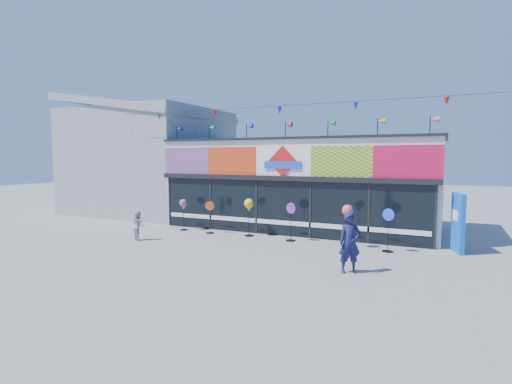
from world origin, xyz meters
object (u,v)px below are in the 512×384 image
Objects in this scene: spinner_1 at (210,216)px; child at (138,225)px; spinner_3 at (291,221)px; spinner_5 at (388,229)px; adult_man at (350,243)px; blue_sign at (458,223)px; spinner_0 at (183,205)px; spinner_2 at (249,206)px; spinner_4 at (348,213)px.

spinner_1 is 1.20× the size of child.
child is at bearing -156.34° from spinner_3.
spinner_5 is 1.31× the size of child.
spinner_3 is at bearing 0.53° from spinner_1.
adult_man is (3.02, -3.33, 0.06)m from spinner_3.
blue_sign is 1.47× the size of spinner_1.
spinner_2 is at bearing 1.03° from spinner_0.
spinner_0 is 1.01× the size of spinner_1.
spinner_0 reaches higher than child.
spinner_1 is 3.69m from spinner_3.
spinner_5 is at bearing -3.95° from spinner_3.
spinner_2 is 4.48m from child.
blue_sign is 4.95m from adult_man.
blue_sign is 1.35× the size of spinner_3.
blue_sign is at bearing 3.33° from spinner_0.
adult_man is (4.93, -3.49, -0.39)m from spinner_2.
spinner_3 is at bearing 102.15° from adult_man.
adult_man is at bearing -76.05° from spinner_4.
spinner_1 is at bearing 178.06° from spinner_4.
adult_man reaches higher than spinner_0.
spinner_3 is at bearing -4.94° from spinner_2.
spinner_0 is 8.88m from adult_man.
spinner_1 is (1.48, -0.14, -0.39)m from spinner_0.
spinner_1 is at bearing -173.59° from spinner_2.
blue_sign is 3.71m from spinner_4.
spinner_1 is 7.47m from adult_man.
spinner_2 is (3.25, 0.06, 0.13)m from spinner_0.
blue_sign is 11.00m from spinner_0.
spinner_0 is 3.25m from spinner_2.
blue_sign is 1.18× the size of adult_man.
spinner_2 is 1.03× the size of spinner_5.
spinner_4 is 8.09m from child.
spinner_0 is 7.42m from spinner_4.
adult_man is at bearing -35.32° from spinner_2.
spinner_3 reaches higher than spinner_0.
adult_man is at bearing -101.80° from spinner_5.
spinner_3 is 0.96× the size of spinner_4.
spinner_2 is at bearing 174.51° from spinner_4.
spinner_5 is (8.82, -0.36, -0.32)m from spinner_0.
spinner_0 is at bearing 177.67° from spinner_5.
spinner_5 is (7.35, -0.22, 0.07)m from spinner_1.
adult_man is (0.77, -3.09, -0.39)m from spinner_4.
child is at bearing 178.76° from blue_sign.
adult_man reaches higher than spinner_5.
spinner_0 is at bearing 166.50° from blue_sign.
spinner_0 is (-10.98, -0.64, 0.10)m from blue_sign.
spinner_5 reaches higher than spinner_0.
spinner_4 is (7.41, -0.34, 0.13)m from spinner_0.
spinner_2 is 1.97m from spinner_3.
spinner_0 is at bearing 174.54° from spinner_1.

